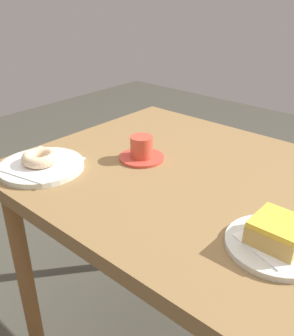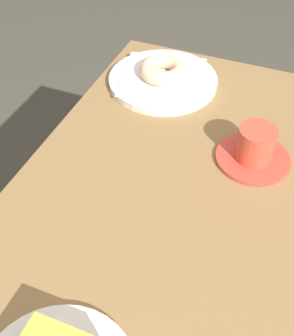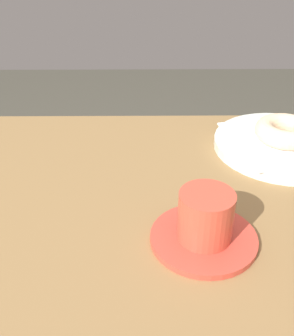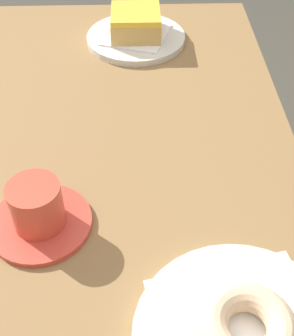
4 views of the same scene
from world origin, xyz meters
TOP-DOWN VIEW (x-y plane):
  - table at (0.00, 0.00)m, footprint 0.97×0.80m
  - plate_glazed_square at (0.32, -0.15)m, footprint 0.20×0.20m
  - napkin_glazed_square at (0.32, -0.15)m, footprint 0.15×0.15m
  - donut_glazed_square at (0.32, -0.15)m, footprint 0.10×0.10m
  - plate_sugar_ring at (-0.33, -0.26)m, footprint 0.24×0.24m
  - napkin_sugar_ring at (-0.33, -0.26)m, footprint 0.21×0.21m
  - donut_sugar_ring at (-0.33, -0.26)m, footprint 0.10×0.10m
  - coffee_cup at (-0.17, -0.02)m, footprint 0.14×0.14m

SIDE VIEW (x-z plane):
  - table at x=0.00m, z-range 0.28..1.04m
  - plate_glazed_square at x=0.32m, z-range 0.76..0.77m
  - plate_sugar_ring at x=-0.33m, z-range 0.76..0.77m
  - napkin_glazed_square at x=0.32m, z-range 0.77..0.78m
  - napkin_sugar_ring at x=-0.33m, z-range 0.77..0.78m
  - coffee_cup at x=-0.17m, z-range 0.75..0.82m
  - donut_sugar_ring at x=-0.33m, z-range 0.78..0.81m
  - donut_glazed_square at x=0.32m, z-range 0.77..0.82m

